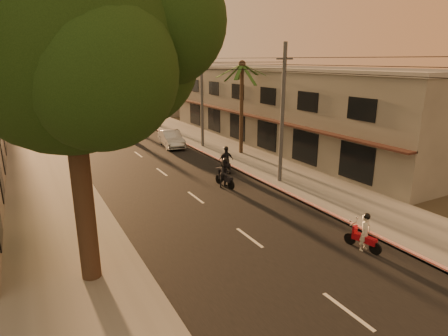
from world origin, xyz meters
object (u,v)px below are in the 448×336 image
at_px(broadleaf_tree, 78,42).
at_px(scooter_mid_a, 225,174).
at_px(scooter_mid_b, 226,160).
at_px(scooter_red, 365,234).
at_px(scooter_far_a, 132,134).
at_px(parked_car, 171,139).
at_px(scooter_far_b, 125,120).
at_px(palm_tree, 242,70).

relative_size(broadleaf_tree, scooter_mid_a, 6.12).
bearing_deg(scooter_mid_b, scooter_red, -81.03).
bearing_deg(scooter_far_a, broadleaf_tree, -106.16).
height_order(broadleaf_tree, parked_car, broadleaf_tree).
bearing_deg(scooter_far_b, scooter_far_a, -110.11).
xyz_separation_m(scooter_mid_b, scooter_far_a, (-3.18, 13.58, -0.02)).
bearing_deg(palm_tree, scooter_far_b, 106.41).
distance_m(broadleaf_tree, scooter_far_a, 25.66).
xyz_separation_m(scooter_red, parked_car, (-0.06, 22.83, 0.01)).
height_order(scooter_far_b, parked_car, scooter_far_b).
height_order(broadleaf_tree, palm_tree, broadleaf_tree).
xyz_separation_m(scooter_mid_b, parked_car, (-0.53, 9.70, -0.10)).
distance_m(scooter_mid_a, parked_car, 12.69).
bearing_deg(scooter_far_a, scooter_far_b, 82.34).
height_order(palm_tree, scooter_red, palm_tree).
bearing_deg(scooter_mid_a, parked_car, 78.04).
bearing_deg(scooter_far_a, parked_car, -53.79).
distance_m(scooter_far_b, parked_car, 12.97).
xyz_separation_m(scooter_far_a, scooter_far_b, (1.54, 9.04, -0.02)).
height_order(scooter_red, scooter_mid_a, scooter_mid_a).
bearing_deg(scooter_far_b, scooter_mid_b, -96.31).
bearing_deg(broadleaf_tree, scooter_mid_b, 41.86).
height_order(scooter_red, parked_car, scooter_red).
relative_size(scooter_mid_a, scooter_far_a, 1.03).
bearing_deg(parked_car, scooter_mid_b, -79.79).
height_order(scooter_mid_a, scooter_far_b, scooter_mid_a).
xyz_separation_m(scooter_red, scooter_mid_b, (0.47, 13.14, 0.11)).
bearing_deg(scooter_far_a, palm_tree, -51.47).
relative_size(scooter_mid_b, scooter_far_b, 1.06).
bearing_deg(scooter_far_a, scooter_mid_b, -74.83).
relative_size(broadleaf_tree, palm_tree, 1.48).
bearing_deg(scooter_mid_a, scooter_far_b, 83.11).
distance_m(palm_tree, scooter_far_b, 20.25).
bearing_deg(palm_tree, scooter_mid_b, -132.35).
distance_m(scooter_red, scooter_mid_b, 13.15).
height_order(palm_tree, parked_car, palm_tree).
bearing_deg(palm_tree, scooter_far_a, 126.52).
xyz_separation_m(scooter_red, scooter_mid_a, (-1.20, 10.20, 0.12)).
bearing_deg(parked_car, scooter_red, -82.78).
relative_size(scooter_mid_b, parked_car, 0.40).
distance_m(scooter_far_a, scooter_far_b, 9.17).
bearing_deg(broadleaf_tree, scooter_red, -18.43).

